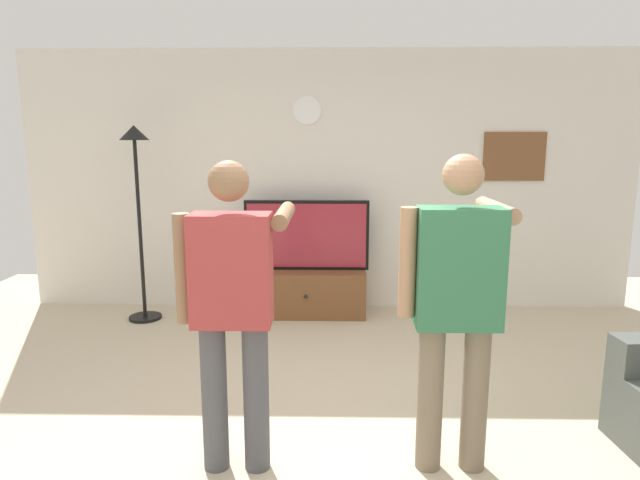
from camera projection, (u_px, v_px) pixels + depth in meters
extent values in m
plane|color=beige|center=(328.00, 459.00, 3.11)|extent=(8.40, 8.40, 0.00)
cube|color=silver|center=(330.00, 182.00, 5.76)|extent=(6.40, 0.10, 2.70)
cube|color=brown|center=(307.00, 292.00, 5.63)|extent=(1.20, 0.44, 0.47)
sphere|color=black|center=(306.00, 297.00, 5.39)|extent=(0.04, 0.04, 0.04)
cube|color=black|center=(307.00, 235.00, 5.57)|extent=(1.27, 0.06, 0.72)
cube|color=maroon|center=(307.00, 236.00, 5.53)|extent=(1.21, 0.01, 0.66)
cylinder|color=white|center=(307.00, 110.00, 5.57)|extent=(0.29, 0.03, 0.29)
cube|color=brown|center=(514.00, 156.00, 5.62)|extent=(0.63, 0.04, 0.50)
cylinder|color=black|center=(145.00, 317.00, 5.53)|extent=(0.32, 0.32, 0.03)
cylinder|color=black|center=(140.00, 231.00, 5.36)|extent=(0.04, 0.04, 1.75)
cone|color=black|center=(134.00, 133.00, 5.18)|extent=(0.28, 0.28, 0.14)
cylinder|color=#4C4C51|center=(214.00, 397.00, 2.97)|extent=(0.14, 0.14, 0.84)
cylinder|color=#4C4C51|center=(256.00, 397.00, 2.96)|extent=(0.14, 0.14, 0.84)
cube|color=#A53838|center=(231.00, 270.00, 2.83)|extent=(0.42, 0.22, 0.59)
sphere|color=#8C6647|center=(229.00, 181.00, 2.75)|extent=(0.21, 0.21, 0.21)
cylinder|color=#8C6647|center=(183.00, 268.00, 2.84)|extent=(0.09, 0.09, 0.58)
cylinder|color=#8C6647|center=(284.00, 215.00, 3.07)|extent=(0.09, 0.58, 0.09)
cube|color=white|center=(288.00, 208.00, 3.38)|extent=(0.04, 0.12, 0.04)
cylinder|color=#7A6B56|center=(430.00, 398.00, 2.97)|extent=(0.14, 0.14, 0.82)
cylinder|color=#7A6B56|center=(475.00, 398.00, 2.97)|extent=(0.14, 0.14, 0.82)
cube|color=#33724C|center=(459.00, 268.00, 2.83)|extent=(0.44, 0.22, 0.64)
sphere|color=tan|center=(463.00, 175.00, 2.75)|extent=(0.21, 0.21, 0.21)
cylinder|color=tan|center=(408.00, 262.00, 2.83)|extent=(0.09, 0.09, 0.58)
cylinder|color=tan|center=(497.00, 210.00, 3.07)|extent=(0.09, 0.58, 0.09)
cube|color=white|center=(481.00, 203.00, 3.38)|extent=(0.04, 0.12, 0.04)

